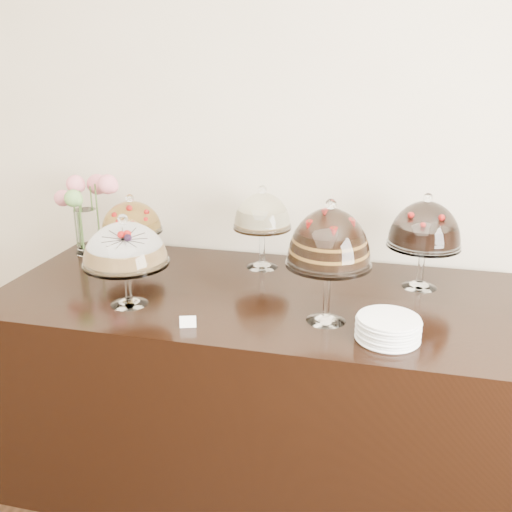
% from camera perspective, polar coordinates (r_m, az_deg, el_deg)
% --- Properties ---
extents(wall_back, '(5.00, 0.04, 3.00)m').
position_cam_1_polar(wall_back, '(2.83, -1.20, 12.34)').
color(wall_back, beige).
rests_on(wall_back, ground).
extents(display_counter, '(2.20, 1.00, 0.90)m').
position_cam_1_polar(display_counter, '(2.62, 0.27, -12.75)').
color(display_counter, black).
rests_on(display_counter, ground).
extents(cake_stand_sugar_sponge, '(0.34, 0.34, 0.37)m').
position_cam_1_polar(cake_stand_sugar_sponge, '(2.28, -12.97, 0.83)').
color(cake_stand_sugar_sponge, white).
rests_on(cake_stand_sugar_sponge, display_counter).
extents(cake_stand_choco_layer, '(0.31, 0.31, 0.47)m').
position_cam_1_polar(cake_stand_choco_layer, '(2.07, 7.34, 1.44)').
color(cake_stand_choco_layer, white).
rests_on(cake_stand_choco_layer, display_counter).
extents(cake_stand_cheesecake, '(0.27, 0.27, 0.39)m').
position_cam_1_polar(cake_stand_cheesecake, '(2.63, 0.63, 4.17)').
color(cake_stand_cheesecake, white).
rests_on(cake_stand_cheesecake, display_counter).
extents(cake_stand_dark_choco, '(0.31, 0.31, 0.41)m').
position_cam_1_polar(cake_stand_dark_choco, '(2.49, 16.54, 2.70)').
color(cake_stand_dark_choco, white).
rests_on(cake_stand_dark_choco, display_counter).
extents(cake_stand_fruit_tart, '(0.29, 0.29, 0.34)m').
position_cam_1_polar(cake_stand_fruit_tart, '(2.77, -12.36, 3.55)').
color(cake_stand_fruit_tart, white).
rests_on(cake_stand_fruit_tart, display_counter).
extents(flower_vase, '(0.30, 0.32, 0.41)m').
position_cam_1_polar(flower_vase, '(2.96, -16.53, 4.78)').
color(flower_vase, white).
rests_on(flower_vase, display_counter).
extents(plate_stack, '(0.22, 0.22, 0.08)m').
position_cam_1_polar(plate_stack, '(2.06, 13.07, -7.07)').
color(plate_stack, white).
rests_on(plate_stack, display_counter).
extents(price_card_left, '(0.06, 0.03, 0.04)m').
position_cam_1_polar(price_card_left, '(2.12, -6.83, -6.55)').
color(price_card_left, white).
rests_on(price_card_left, display_counter).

